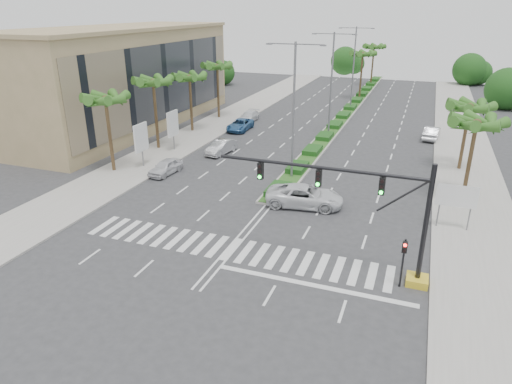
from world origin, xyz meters
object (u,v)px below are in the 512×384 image
car_parked_a (166,167)px  car_parked_d (249,117)px  car_crossing (305,196)px  car_parked_c (240,125)px  car_right (432,133)px  car_parked_b (221,147)px

car_parked_a → car_parked_d: (-0.35, 22.41, -0.02)m
car_parked_a → car_crossing: 14.39m
car_parked_a → car_parked_d: bearing=95.9°
car_parked_c → car_parked_d: 4.91m
car_parked_a → car_parked_d: 22.41m
car_parked_d → car_right: car_right is taller
car_parked_c → car_right: 23.22m
car_parked_c → car_parked_b: bearing=-81.3°
car_parked_b → car_crossing: 15.76m
car_parked_b → car_parked_c: size_ratio=0.88×
car_parked_c → car_parked_d: bearing=96.6°
car_crossing → car_parked_c: bearing=26.1°
car_parked_c → car_parked_d: car_parked_c is taller
car_parked_d → car_crossing: (14.49, -25.08, 0.17)m
car_parked_d → car_parked_b: bearing=-79.6°
car_parked_d → car_right: bearing=-1.6°
car_parked_a → car_parked_b: size_ratio=0.92×
car_crossing → car_parked_b: bearing=40.9°
car_parked_a → car_parked_b: bearing=78.7°
car_parked_a → car_right: 31.72m
car_crossing → car_right: bearing=-28.7°
car_parked_a → car_right: bearing=47.9°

